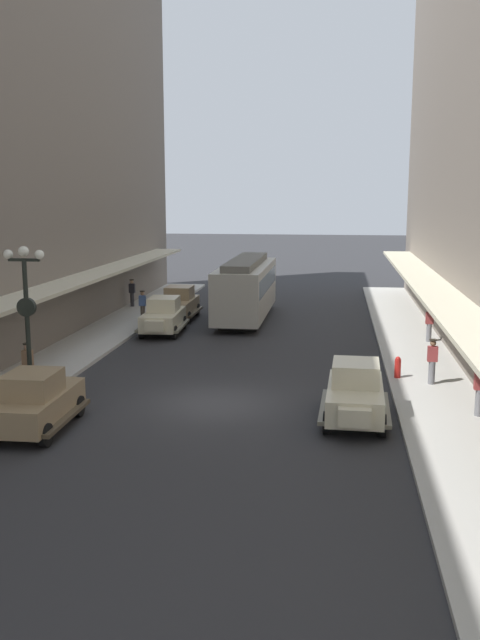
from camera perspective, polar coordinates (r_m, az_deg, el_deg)
The scene contains 16 objects.
ground_plane at distance 24.03m, azimuth -1.96°, elevation -6.76°, with size 200.00×200.00×0.00m, color #2D2D30.
sidewalk_left at distance 26.29m, azimuth -18.37°, elevation -5.62°, with size 3.00×60.00×0.15m, color #B7B5AD.
sidewalk_right at distance 23.95m, azimuth 16.16°, elevation -7.04°, with size 3.00×60.00×0.15m, color #B7B5AD.
parked_car_0 at distance 35.74m, azimuth -6.27°, elevation 0.39°, with size 2.31×4.32×1.84m.
parked_car_1 at distance 21.96m, azimuth -16.29°, elevation -6.26°, with size 2.21×4.29×1.84m.
parked_car_2 at distance 39.84m, azimuth -5.01°, elevation 1.43°, with size 2.18×4.28×1.84m.
parked_car_3 at distance 22.25m, azimuth 9.36°, elevation -5.76°, with size 2.24×4.30×1.84m.
streetcar at distance 39.27m, azimuth 0.48°, elevation 2.75°, with size 2.55×9.61×3.46m.
lamp_post_with_clock at distance 24.77m, azimuth -16.95°, elevation 0.41°, with size 1.42×0.44×5.16m.
fire_hydrant at distance 27.21m, azimuth 12.72°, elevation -3.76°, with size 0.24×0.24×0.82m.
pedestrian_0 at distance 43.72m, azimuth -8.78°, elevation 2.22°, with size 0.36×0.28×1.67m.
pedestrian_1 at distance 23.19m, azimuth 18.93°, elevation -5.35°, with size 0.36×0.28×1.67m.
pedestrian_2 at distance 26.51m, azimuth 15.38°, elevation -3.24°, with size 0.36×0.28×1.67m.
pedestrian_3 at distance 34.06m, azimuth 15.16°, elevation -0.28°, with size 0.36×0.28×1.67m.
pedestrian_4 at distance 38.56m, azimuth -7.94°, elevation 1.18°, with size 0.36×0.28×1.67m.
pedestrian_5 at distance 26.06m, azimuth -16.88°, elevation -3.55°, with size 0.36×0.28×1.67m.
Camera 1 is at (3.92, -22.64, 7.03)m, focal length 39.31 mm.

